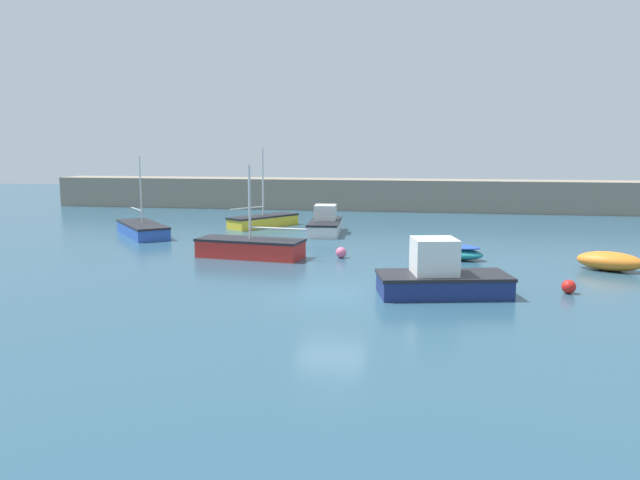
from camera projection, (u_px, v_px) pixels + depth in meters
The scene contains 11 objects.
ground_plane at pixel (331, 296), 22.81m from camera, with size 120.00×120.00×0.20m, color #284C60.
harbor_breakwater at pixel (389, 195), 53.07m from camera, with size 59.26×3.64×2.59m, color gray.
rowboat_with_red_cover at pixel (453, 252), 29.76m from camera, with size 3.17×2.23×0.73m.
sailboat_twin_hulled at pixel (142, 229), 37.60m from camera, with size 5.14×5.67×4.78m.
motorboat_grey_hull at pixel (325, 224), 38.62m from camera, with size 2.23×5.01×1.75m.
rowboat_blue_near at pixel (610, 261), 27.00m from camera, with size 3.02×2.33×0.83m.
sailboat_short_mast at pixel (250, 248), 30.19m from camera, with size 5.56×2.52×4.47m.
motorboat_with_cabin at pixel (440, 276), 22.46m from camera, with size 5.04×3.11×2.08m.
sailboat_tall_mast at pixel (263, 221), 41.86m from camera, with size 4.15×5.19×5.21m.
mooring_buoy_pink at pixel (341, 253), 30.10m from camera, with size 0.52×0.52×0.52m, color #EA668C.
mooring_buoy_red at pixel (569, 287), 22.77m from camera, with size 0.51×0.51×0.51m, color red.
Camera 1 is at (3.49, -21.98, 5.31)m, focal length 35.00 mm.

